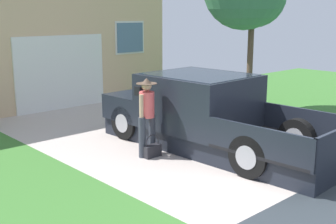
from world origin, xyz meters
TOP-DOWN VIEW (x-y plane):
  - pickup_truck at (0.29, 2.92)m, footprint 2.29×5.62m
  - person_with_hat at (-1.04, 3.21)m, footprint 0.49×0.43m
  - handbag at (-1.05, 3.05)m, footprint 0.39×0.17m

SIDE VIEW (x-z plane):
  - handbag at x=-1.05m, z-range -0.09..0.39m
  - pickup_truck at x=0.29m, z-range -0.08..1.54m
  - person_with_hat at x=-1.04m, z-range 0.12..1.76m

